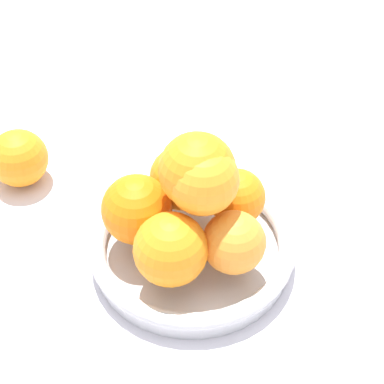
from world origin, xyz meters
The scene contains 4 objects.
ground_plane centered at (0.00, 0.00, 0.00)m, with size 4.00×4.00×0.00m, color silver.
fruit_bowl centered at (0.00, 0.00, 0.02)m, with size 0.24×0.24×0.04m.
orange_pile centered at (0.00, 0.00, 0.09)m, with size 0.19×0.19×0.14m.
stray_orange centered at (0.21, -0.16, 0.04)m, with size 0.08×0.08×0.08m, color orange.
Camera 1 is at (0.04, 0.50, 0.58)m, focal length 60.00 mm.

